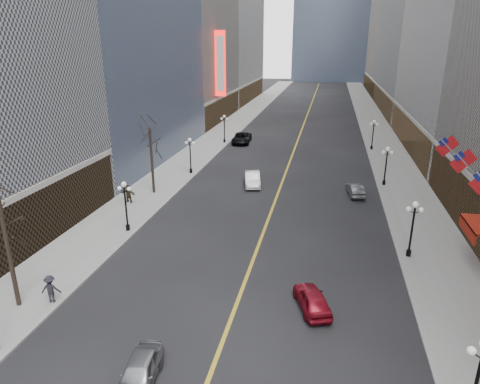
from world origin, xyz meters
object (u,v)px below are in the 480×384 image
at_px(car_sb_far, 355,190).
at_px(streetlamp_east_2, 386,162).
at_px(car_nb_mid, 252,179).
at_px(car_nb_far, 242,138).
at_px(car_nb_near, 139,372).
at_px(streetlamp_west_1, 125,201).
at_px(streetlamp_east_3, 373,132).
at_px(streetlamp_west_2, 190,152).
at_px(streetlamp_east_0, 478,375).
at_px(car_sb_mid, 312,299).
at_px(streetlamp_east_1, 413,223).
at_px(streetlamp_west_3, 224,126).

bearing_deg(car_sb_far, streetlamp_east_2, -139.50).
height_order(car_nb_mid, car_sb_far, car_nb_mid).
relative_size(car_nb_far, car_sb_far, 1.52).
bearing_deg(car_nb_near, streetlamp_west_1, 110.55).
bearing_deg(car_nb_near, streetlamp_east_3, 67.10).
bearing_deg(car_nb_near, car_nb_mid, 83.22).
bearing_deg(car_nb_mid, streetlamp_west_2, 148.24).
bearing_deg(streetlamp_west_1, streetlamp_east_0, -34.14).
relative_size(car_nb_far, car_sb_mid, 1.49).
bearing_deg(car_sb_mid, car_sb_far, -118.90).
relative_size(streetlamp_east_2, streetlamp_west_1, 1.00).
bearing_deg(streetlamp_west_1, car_nb_far, 85.63).
bearing_deg(streetlamp_east_2, streetlamp_west_1, -142.67).
bearing_deg(streetlamp_west_1, streetlamp_east_2, 37.33).
bearing_deg(streetlamp_east_1, streetlamp_west_3, 123.25).
height_order(streetlamp_west_3, car_nb_near, streetlamp_west_3).
distance_m(streetlamp_west_3, car_sb_mid, 47.47).
xyz_separation_m(streetlamp_east_1, streetlamp_east_2, (0.00, 18.00, 0.00)).
xyz_separation_m(streetlamp_east_3, car_nb_near, (-15.01, -52.50, -2.20)).
bearing_deg(streetlamp_east_3, streetlamp_east_2, -90.00).
bearing_deg(car_nb_far, streetlamp_east_3, -5.58).
bearing_deg(car_nb_mid, streetlamp_east_2, -1.50).
height_order(streetlamp_west_2, streetlamp_west_3, same).
relative_size(streetlamp_west_1, car_nb_far, 0.74).
xyz_separation_m(streetlamp_east_3, streetlamp_west_1, (-23.60, -36.00, 0.00)).
relative_size(streetlamp_east_3, car_nb_far, 0.74).
bearing_deg(streetlamp_west_2, streetlamp_west_3, 90.00).
bearing_deg(streetlamp_west_3, car_sb_far, -47.58).
distance_m(streetlamp_east_1, car_nb_near, 22.42).
distance_m(streetlamp_east_3, streetlamp_west_3, 23.60).
height_order(streetlamp_east_2, streetlamp_west_1, same).
xyz_separation_m(streetlamp_west_2, car_nb_mid, (8.50, -2.96, -2.11)).
distance_m(streetlamp_east_2, car_sb_mid, 27.45).
distance_m(streetlamp_east_3, car_nb_near, 54.65).
relative_size(streetlamp_west_1, streetlamp_west_2, 1.00).
height_order(streetlamp_east_2, car_sb_far, streetlamp_east_2).
height_order(car_nb_near, car_sb_mid, car_nb_near).
distance_m(streetlamp_east_0, streetlamp_west_2, 41.39).
height_order(streetlamp_west_1, streetlamp_west_2, same).
relative_size(streetlamp_east_2, streetlamp_west_2, 1.00).
bearing_deg(car_nb_far, car_nb_mid, -79.12).
distance_m(streetlamp_east_1, car_nb_mid, 21.42).
relative_size(streetlamp_east_0, streetlamp_west_3, 1.00).
bearing_deg(streetlamp_east_0, car_sb_mid, 133.03).
xyz_separation_m(streetlamp_east_1, car_nb_near, (-15.01, -16.50, -2.20)).
relative_size(streetlamp_west_1, car_sb_mid, 1.10).
height_order(streetlamp_east_3, car_sb_mid, streetlamp_east_3).
relative_size(streetlamp_east_0, car_nb_mid, 0.94).
height_order(streetlamp_east_1, streetlamp_west_3, same).
bearing_deg(streetlamp_east_0, car_nb_far, 111.57).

